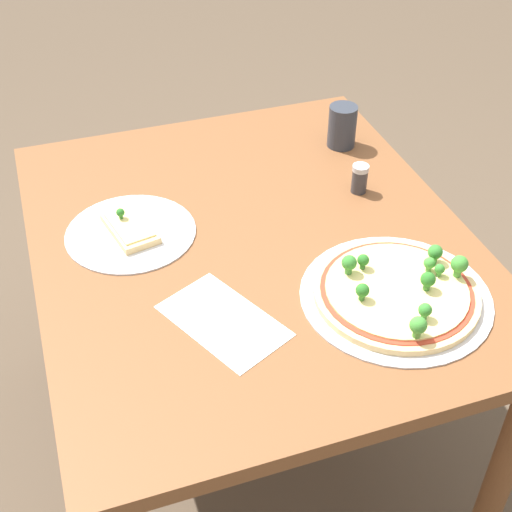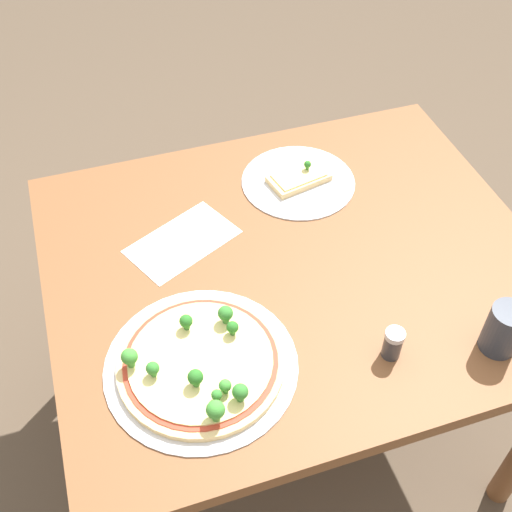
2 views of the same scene
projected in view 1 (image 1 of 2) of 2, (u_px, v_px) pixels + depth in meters
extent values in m
plane|color=brown|center=(253.00, 438.00, 1.99)|extent=(8.00, 8.00, 0.00)
cube|color=brown|center=(252.00, 244.00, 1.55)|extent=(1.09, 0.92, 0.04)
cylinder|color=brown|center=(65.00, 269.00, 2.03)|extent=(0.06, 0.06, 0.67)
cylinder|color=brown|center=(325.00, 216.00, 2.23)|extent=(0.06, 0.06, 0.67)
cylinder|color=brown|center=(503.00, 471.00, 1.52)|extent=(0.06, 0.06, 0.67)
cylinder|color=silver|center=(395.00, 296.00, 1.39)|extent=(0.37, 0.37, 0.00)
cylinder|color=#E5C17F|center=(396.00, 293.00, 1.38)|extent=(0.32, 0.32, 0.01)
cylinder|color=#B73823|center=(397.00, 290.00, 1.38)|extent=(0.30, 0.30, 0.00)
cylinder|color=#EFD684|center=(397.00, 289.00, 1.38)|extent=(0.28, 0.28, 0.00)
sphere|color=#337A2D|center=(435.00, 252.00, 1.42)|extent=(0.03, 0.03, 0.03)
cylinder|color=#3F8136|center=(434.00, 259.00, 1.43)|extent=(0.01, 0.01, 0.01)
sphere|color=#337A2D|center=(440.00, 269.00, 1.39)|extent=(0.02, 0.02, 0.02)
cylinder|color=#3F8136|center=(439.00, 274.00, 1.40)|extent=(0.01, 0.01, 0.01)
sphere|color=#337A2D|center=(425.00, 310.00, 1.30)|extent=(0.03, 0.03, 0.03)
cylinder|color=#3F8136|center=(424.00, 316.00, 1.31)|extent=(0.01, 0.01, 0.01)
sphere|color=#3D8933|center=(418.00, 325.00, 1.26)|extent=(0.03, 0.03, 0.03)
cylinder|color=#488E3A|center=(417.00, 333.00, 1.27)|extent=(0.01, 0.01, 0.01)
sphere|color=#286B23|center=(362.00, 290.00, 1.34)|extent=(0.03, 0.03, 0.03)
cylinder|color=#37742D|center=(362.00, 297.00, 1.35)|extent=(0.01, 0.01, 0.01)
sphere|color=#286B23|center=(428.00, 279.00, 1.36)|extent=(0.03, 0.03, 0.03)
cylinder|color=#37742D|center=(427.00, 287.00, 1.37)|extent=(0.01, 0.01, 0.01)
sphere|color=#286B23|center=(363.00, 260.00, 1.41)|extent=(0.02, 0.02, 0.02)
cylinder|color=#37742D|center=(362.00, 266.00, 1.42)|extent=(0.01, 0.01, 0.01)
sphere|color=#3D8933|center=(430.00, 263.00, 1.40)|extent=(0.02, 0.02, 0.02)
cylinder|color=#488E3A|center=(428.00, 269.00, 1.41)|extent=(0.01, 0.01, 0.01)
sphere|color=#337A2D|center=(349.00, 263.00, 1.39)|extent=(0.03, 0.03, 0.03)
cylinder|color=#3F8136|center=(348.00, 270.00, 1.41)|extent=(0.01, 0.01, 0.01)
sphere|color=#3D8933|center=(460.00, 264.00, 1.39)|extent=(0.03, 0.03, 0.03)
cylinder|color=#488E3A|center=(457.00, 273.00, 1.40)|extent=(0.02, 0.02, 0.02)
cylinder|color=silver|center=(131.00, 233.00, 1.55)|extent=(0.28, 0.28, 0.00)
cube|color=#E5C17F|center=(130.00, 229.00, 1.54)|extent=(0.16, 0.11, 0.02)
cube|color=#EFD684|center=(130.00, 225.00, 1.54)|extent=(0.14, 0.09, 0.00)
sphere|color=#286B23|center=(120.00, 212.00, 1.54)|extent=(0.02, 0.02, 0.02)
cylinder|color=#37742D|center=(121.00, 217.00, 1.55)|extent=(0.01, 0.01, 0.01)
cylinder|color=#2D333D|center=(342.00, 126.00, 1.80)|extent=(0.07, 0.07, 0.11)
cylinder|color=#333338|center=(359.00, 181.00, 1.66)|extent=(0.04, 0.04, 0.06)
cylinder|color=#B2B2B7|center=(361.00, 168.00, 1.63)|extent=(0.04, 0.04, 0.01)
cube|color=white|center=(223.00, 321.00, 1.34)|extent=(0.28, 0.23, 0.00)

